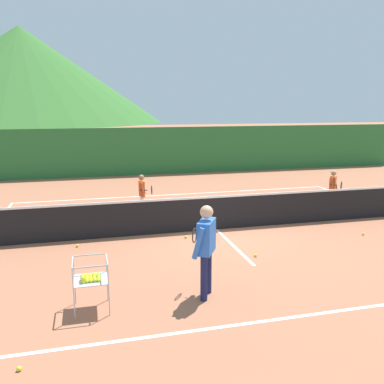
{
  "coord_description": "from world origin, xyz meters",
  "views": [
    {
      "loc": [
        -3.42,
        -10.65,
        3.46
      ],
      "look_at": [
        -0.62,
        0.33,
        1.05
      ],
      "focal_mm": 38.59,
      "sensor_mm": 36.0,
      "label": 1
    }
  ],
  "objects_px": {
    "ball_cart": "(90,278)",
    "tennis_ball_1": "(77,246)",
    "student_1": "(333,186)",
    "tennis_ball_4": "(186,237)",
    "tennis_ball_3": "(363,234)",
    "tennis_ball_2": "(255,255)",
    "instructor": "(206,243)",
    "tennis_ball_0": "(19,369)",
    "tennis_net": "(216,212)",
    "student_0": "(142,191)"
  },
  "relations": [
    {
      "from": "instructor",
      "to": "tennis_ball_2",
      "type": "relative_size",
      "value": 25.32
    },
    {
      "from": "instructor",
      "to": "tennis_ball_2",
      "type": "distance_m",
      "value": 2.55
    },
    {
      "from": "tennis_ball_4",
      "to": "student_1",
      "type": "bearing_deg",
      "value": 19.15
    },
    {
      "from": "instructor",
      "to": "tennis_ball_4",
      "type": "bearing_deg",
      "value": 82.69
    },
    {
      "from": "student_1",
      "to": "tennis_ball_4",
      "type": "bearing_deg",
      "value": -160.85
    },
    {
      "from": "student_0",
      "to": "ball_cart",
      "type": "bearing_deg",
      "value": -105.63
    },
    {
      "from": "tennis_ball_1",
      "to": "tennis_ball_4",
      "type": "xyz_separation_m",
      "value": [
        2.77,
        0.01,
        0.0
      ]
    },
    {
      "from": "student_0",
      "to": "tennis_net",
      "type": "bearing_deg",
      "value": -49.4
    },
    {
      "from": "tennis_ball_4",
      "to": "ball_cart",
      "type": "bearing_deg",
      "value": -126.26
    },
    {
      "from": "tennis_ball_2",
      "to": "ball_cart",
      "type": "bearing_deg",
      "value": -156.12
    },
    {
      "from": "student_0",
      "to": "ball_cart",
      "type": "xyz_separation_m",
      "value": [
        -1.68,
        -6.0,
        -0.2
      ]
    },
    {
      "from": "ball_cart",
      "to": "tennis_ball_0",
      "type": "height_order",
      "value": "ball_cart"
    },
    {
      "from": "tennis_net",
      "to": "tennis_ball_4",
      "type": "bearing_deg",
      "value": -152.16
    },
    {
      "from": "tennis_ball_0",
      "to": "tennis_ball_2",
      "type": "relative_size",
      "value": 1.0
    },
    {
      "from": "ball_cart",
      "to": "tennis_ball_1",
      "type": "xyz_separation_m",
      "value": [
        -0.3,
        3.36,
        -0.55
      ]
    },
    {
      "from": "ball_cart",
      "to": "tennis_ball_2",
      "type": "xyz_separation_m",
      "value": [
        3.71,
        1.64,
        -0.55
      ]
    },
    {
      "from": "instructor",
      "to": "tennis_ball_3",
      "type": "height_order",
      "value": "instructor"
    },
    {
      "from": "student_1",
      "to": "tennis_ball_2",
      "type": "height_order",
      "value": "student_1"
    },
    {
      "from": "tennis_ball_3",
      "to": "tennis_ball_4",
      "type": "relative_size",
      "value": 1.0
    },
    {
      "from": "student_0",
      "to": "tennis_ball_4",
      "type": "bearing_deg",
      "value": -73.26
    },
    {
      "from": "tennis_ball_0",
      "to": "tennis_net",
      "type": "bearing_deg",
      "value": 50.47
    },
    {
      "from": "tennis_ball_3",
      "to": "tennis_ball_0",
      "type": "bearing_deg",
      "value": -154.32
    },
    {
      "from": "tennis_ball_3",
      "to": "tennis_ball_4",
      "type": "height_order",
      "value": "same"
    },
    {
      "from": "tennis_ball_1",
      "to": "tennis_net",
      "type": "bearing_deg",
      "value": 8.19
    },
    {
      "from": "student_0",
      "to": "tennis_ball_3",
      "type": "bearing_deg",
      "value": -33.01
    },
    {
      "from": "tennis_net",
      "to": "tennis_ball_1",
      "type": "xyz_separation_m",
      "value": [
        -3.78,
        -0.54,
        -0.47
      ]
    },
    {
      "from": "student_0",
      "to": "student_1",
      "type": "height_order",
      "value": "student_0"
    },
    {
      "from": "tennis_ball_1",
      "to": "tennis_ball_3",
      "type": "height_order",
      "value": "same"
    },
    {
      "from": "tennis_ball_2",
      "to": "tennis_ball_0",
      "type": "bearing_deg",
      "value": -146.25
    },
    {
      "from": "ball_cart",
      "to": "tennis_ball_0",
      "type": "bearing_deg",
      "value": -123.02
    },
    {
      "from": "tennis_net",
      "to": "student_1",
      "type": "bearing_deg",
      "value": 17.08
    },
    {
      "from": "tennis_net",
      "to": "student_0",
      "type": "xyz_separation_m",
      "value": [
        -1.8,
        2.1,
        0.28
      ]
    },
    {
      "from": "instructor",
      "to": "tennis_net",
      "type": "bearing_deg",
      "value": 69.7
    },
    {
      "from": "tennis_net",
      "to": "student_1",
      "type": "distance_m",
      "value": 4.78
    },
    {
      "from": "tennis_ball_2",
      "to": "student_1",
      "type": "bearing_deg",
      "value": 40.2
    },
    {
      "from": "tennis_ball_0",
      "to": "ball_cart",
      "type": "bearing_deg",
      "value": 56.98
    },
    {
      "from": "student_1",
      "to": "tennis_ball_4",
      "type": "relative_size",
      "value": 18.94
    },
    {
      "from": "student_0",
      "to": "tennis_ball_4",
      "type": "distance_m",
      "value": 2.85
    },
    {
      "from": "tennis_net",
      "to": "instructor",
      "type": "xyz_separation_m",
      "value": [
        -1.44,
        -3.89,
        0.53
      ]
    },
    {
      "from": "tennis_net",
      "to": "ball_cart",
      "type": "relative_size",
      "value": 13.48
    },
    {
      "from": "tennis_ball_3",
      "to": "tennis_net",
      "type": "bearing_deg",
      "value": 158.31
    },
    {
      "from": "tennis_net",
      "to": "tennis_ball_1",
      "type": "relative_size",
      "value": 178.22
    },
    {
      "from": "tennis_ball_2",
      "to": "tennis_ball_4",
      "type": "xyz_separation_m",
      "value": [
        -1.24,
        1.72,
        0.0
      ]
    },
    {
      "from": "tennis_ball_1",
      "to": "tennis_ball_4",
      "type": "height_order",
      "value": "same"
    },
    {
      "from": "student_1",
      "to": "tennis_ball_3",
      "type": "bearing_deg",
      "value": -106.88
    },
    {
      "from": "tennis_net",
      "to": "ball_cart",
      "type": "height_order",
      "value": "tennis_net"
    },
    {
      "from": "tennis_net",
      "to": "student_1",
      "type": "xyz_separation_m",
      "value": [
        4.57,
        1.4,
        0.28
      ]
    },
    {
      "from": "ball_cart",
      "to": "tennis_ball_3",
      "type": "xyz_separation_m",
      "value": [
        7.17,
        2.43,
        -0.55
      ]
    },
    {
      "from": "student_1",
      "to": "tennis_ball_3",
      "type": "height_order",
      "value": "student_1"
    },
    {
      "from": "student_1",
      "to": "tennis_ball_3",
      "type": "xyz_separation_m",
      "value": [
        -0.87,
        -2.87,
        -0.74
      ]
    }
  ]
}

